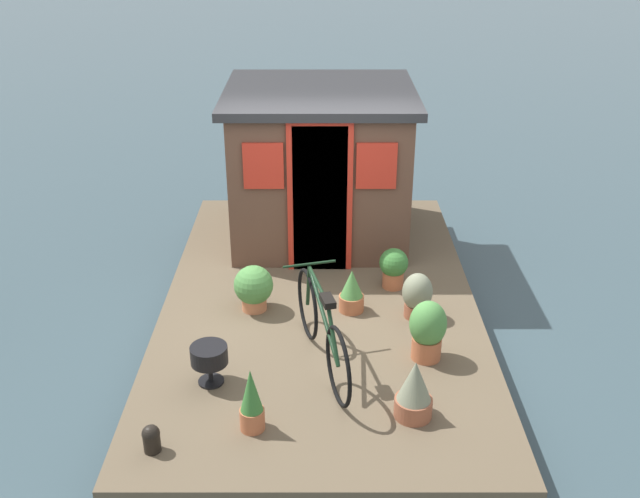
{
  "coord_description": "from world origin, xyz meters",
  "views": [
    {
      "loc": [
        -6.78,
        0.0,
        4.29
      ],
      "look_at": [
        -0.2,
        0.0,
        1.07
      ],
      "focal_mm": 41.11,
      "sensor_mm": 36.0,
      "label": 1
    }
  ],
  "objects_px": {
    "potted_plant_fern": "(352,292)",
    "houseboat_cabin": "(320,164)",
    "potted_plant_ivy": "(414,391)",
    "potted_plant_rosemary": "(254,287)",
    "bicycle": "(322,329)",
    "potted_plant_succulent": "(428,329)",
    "potted_plant_thyme": "(252,401)",
    "potted_plant_mint": "(394,267)",
    "potted_plant_basil": "(417,295)",
    "charcoal_grill": "(209,357)",
    "mooring_bollard": "(152,438)"
  },
  "relations": [
    {
      "from": "houseboat_cabin",
      "to": "potted_plant_ivy",
      "type": "xyz_separation_m",
      "value": [
        -3.6,
        -0.77,
        -0.68
      ]
    },
    {
      "from": "bicycle",
      "to": "charcoal_grill",
      "type": "bearing_deg",
      "value": 104.75
    },
    {
      "from": "houseboat_cabin",
      "to": "potted_plant_ivy",
      "type": "bearing_deg",
      "value": -167.92
    },
    {
      "from": "potted_plant_succulent",
      "to": "charcoal_grill",
      "type": "distance_m",
      "value": 1.99
    },
    {
      "from": "houseboat_cabin",
      "to": "potted_plant_rosemary",
      "type": "height_order",
      "value": "houseboat_cabin"
    },
    {
      "from": "mooring_bollard",
      "to": "potted_plant_fern",
      "type": "bearing_deg",
      "value": -37.4
    },
    {
      "from": "potted_plant_ivy",
      "to": "potted_plant_succulent",
      "type": "distance_m",
      "value": 0.87
    },
    {
      "from": "mooring_bollard",
      "to": "bicycle",
      "type": "bearing_deg",
      "value": -49.11
    },
    {
      "from": "potted_plant_thyme",
      "to": "potted_plant_fern",
      "type": "bearing_deg",
      "value": -25.02
    },
    {
      "from": "bicycle",
      "to": "potted_plant_fern",
      "type": "height_order",
      "value": "bicycle"
    },
    {
      "from": "potted_plant_thyme",
      "to": "potted_plant_fern",
      "type": "xyz_separation_m",
      "value": [
        1.87,
        -0.87,
        -0.05
      ]
    },
    {
      "from": "houseboat_cabin",
      "to": "charcoal_grill",
      "type": "xyz_separation_m",
      "value": [
        -3.14,
        0.97,
        -0.66
      ]
    },
    {
      "from": "potted_plant_thyme",
      "to": "potted_plant_mint",
      "type": "bearing_deg",
      "value": -29.64
    },
    {
      "from": "potted_plant_fern",
      "to": "houseboat_cabin",
      "type": "bearing_deg",
      "value": 9.75
    },
    {
      "from": "houseboat_cabin",
      "to": "potted_plant_mint",
      "type": "height_order",
      "value": "houseboat_cabin"
    },
    {
      "from": "potted_plant_rosemary",
      "to": "potted_plant_thyme",
      "type": "bearing_deg",
      "value": -175.84
    },
    {
      "from": "potted_plant_basil",
      "to": "mooring_bollard",
      "type": "xyz_separation_m",
      "value": [
        -2.01,
        2.29,
        -0.12
      ]
    },
    {
      "from": "bicycle",
      "to": "potted_plant_basil",
      "type": "relative_size",
      "value": 3.54
    },
    {
      "from": "charcoal_grill",
      "to": "houseboat_cabin",
      "type": "bearing_deg",
      "value": -17.11
    },
    {
      "from": "bicycle",
      "to": "potted_plant_thyme",
      "type": "distance_m",
      "value": 1.05
    },
    {
      "from": "houseboat_cabin",
      "to": "potted_plant_basil",
      "type": "xyz_separation_m",
      "value": [
        -2.02,
        -0.99,
        -0.69
      ]
    },
    {
      "from": "potted_plant_basil",
      "to": "mooring_bollard",
      "type": "relative_size",
      "value": 2.05
    },
    {
      "from": "potted_plant_rosemary",
      "to": "charcoal_grill",
      "type": "height_order",
      "value": "potted_plant_rosemary"
    },
    {
      "from": "potted_plant_basil",
      "to": "potted_plant_rosemary",
      "type": "relative_size",
      "value": 0.99
    },
    {
      "from": "potted_plant_thyme",
      "to": "potted_plant_ivy",
      "type": "height_order",
      "value": "potted_plant_thyme"
    },
    {
      "from": "potted_plant_succulent",
      "to": "mooring_bollard",
      "type": "xyz_separation_m",
      "value": [
        -1.27,
        2.29,
        -0.19
      ]
    },
    {
      "from": "houseboat_cabin",
      "to": "potted_plant_mint",
      "type": "xyz_separation_m",
      "value": [
        -1.39,
        -0.8,
        -0.69
      ]
    },
    {
      "from": "potted_plant_ivy",
      "to": "potted_plant_fern",
      "type": "relative_size",
      "value": 1.15
    },
    {
      "from": "potted_plant_mint",
      "to": "potted_plant_basil",
      "type": "bearing_deg",
      "value": -163.6
    },
    {
      "from": "houseboat_cabin",
      "to": "potted_plant_rosemary",
      "type": "relative_size",
      "value": 4.58
    },
    {
      "from": "houseboat_cabin",
      "to": "potted_plant_fern",
      "type": "height_order",
      "value": "houseboat_cabin"
    },
    {
      "from": "potted_plant_basil",
      "to": "charcoal_grill",
      "type": "xyz_separation_m",
      "value": [
        -1.13,
        1.95,
        0.03
      ]
    },
    {
      "from": "houseboat_cabin",
      "to": "potted_plant_fern",
      "type": "bearing_deg",
      "value": -170.25
    },
    {
      "from": "potted_plant_ivy",
      "to": "potted_plant_fern",
      "type": "xyz_separation_m",
      "value": [
        1.71,
        0.45,
        -0.03
      ]
    },
    {
      "from": "charcoal_grill",
      "to": "mooring_bollard",
      "type": "distance_m",
      "value": 0.96
    },
    {
      "from": "potted_plant_rosemary",
      "to": "mooring_bollard",
      "type": "height_order",
      "value": "potted_plant_rosemary"
    },
    {
      "from": "potted_plant_fern",
      "to": "charcoal_grill",
      "type": "bearing_deg",
      "value": 133.94
    },
    {
      "from": "bicycle",
      "to": "potted_plant_thyme",
      "type": "xyz_separation_m",
      "value": [
        -0.88,
        0.56,
        -0.12
      ]
    },
    {
      "from": "mooring_bollard",
      "to": "potted_plant_thyme",
      "type": "bearing_deg",
      "value": -70.81
    },
    {
      "from": "potted_plant_thyme",
      "to": "mooring_bollard",
      "type": "bearing_deg",
      "value": 109.19
    },
    {
      "from": "bicycle",
      "to": "potted_plant_succulent",
      "type": "bearing_deg",
      "value": -82.8
    },
    {
      "from": "potted_plant_rosemary",
      "to": "houseboat_cabin",
      "type": "bearing_deg",
      "value": -20.01
    },
    {
      "from": "bicycle",
      "to": "potted_plant_fern",
      "type": "bearing_deg",
      "value": -17.35
    },
    {
      "from": "potted_plant_succulent",
      "to": "potted_plant_rosemary",
      "type": "relative_size",
      "value": 1.21
    },
    {
      "from": "potted_plant_fern",
      "to": "mooring_bollard",
      "type": "height_order",
      "value": "potted_plant_fern"
    },
    {
      "from": "potted_plant_thyme",
      "to": "potted_plant_mint",
      "type": "relative_size",
      "value": 1.25
    },
    {
      "from": "bicycle",
      "to": "potted_plant_fern",
      "type": "xyz_separation_m",
      "value": [
        0.99,
        -0.31,
        -0.17
      ]
    },
    {
      "from": "potted_plant_ivy",
      "to": "charcoal_grill",
      "type": "distance_m",
      "value": 1.8
    },
    {
      "from": "potted_plant_ivy",
      "to": "potted_plant_basil",
      "type": "relative_size",
      "value": 1.1
    },
    {
      "from": "potted_plant_mint",
      "to": "bicycle",
      "type": "bearing_deg",
      "value": 152.21
    }
  ]
}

